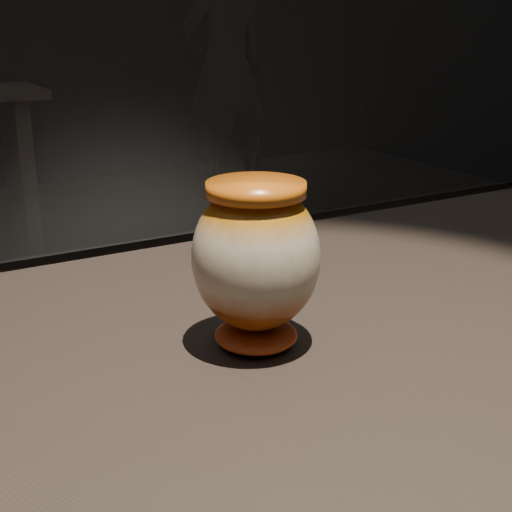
{
  "coord_description": "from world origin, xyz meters",
  "views": [
    {
      "loc": [
        -0.5,
        -0.7,
        1.28
      ],
      "look_at": [
        -0.11,
        -0.02,
        1.01
      ],
      "focal_mm": 50.0,
      "sensor_mm": 36.0,
      "label": 1
    }
  ],
  "objects": [
    {
      "name": "main_vase",
      "position": [
        -0.11,
        -0.02,
        1.01
      ],
      "size": [
        0.16,
        0.16,
        0.2
      ],
      "rotation": [
        0.0,
        0.0,
        -0.03
      ],
      "color": "#7E330B",
      "rests_on": "display_plinth"
    },
    {
      "name": "visitor",
      "position": [
        1.89,
        3.88,
        0.91
      ],
      "size": [
        0.69,
        0.48,
        1.83
      ],
      "primitive_type": "imported",
      "rotation": [
        0.0,
        0.0,
        3.21
      ],
      "color": "black",
      "rests_on": "ground"
    },
    {
      "name": "display_plinth",
      "position": [
        0.0,
        0.0,
        0.63
      ],
      "size": [
        2.0,
        0.8,
        0.9
      ],
      "color": "black",
      "rests_on": "ground"
    }
  ]
}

